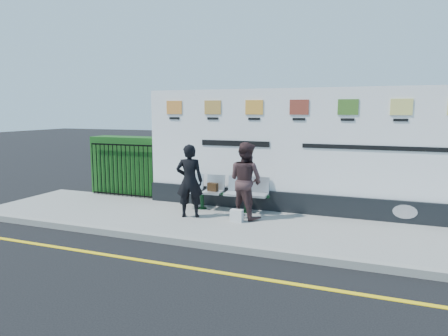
# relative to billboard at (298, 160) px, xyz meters

# --- Properties ---
(ground) EXTENTS (80.00, 80.00, 0.00)m
(ground) POSITION_rel_billboard_xyz_m (-0.50, -3.85, -1.42)
(ground) COLOR black
(pavement) EXTENTS (14.00, 3.00, 0.12)m
(pavement) POSITION_rel_billboard_xyz_m (-0.50, -1.35, -1.36)
(pavement) COLOR gray
(pavement) RESTS_ON ground
(kerb) EXTENTS (14.00, 0.18, 0.14)m
(kerb) POSITION_rel_billboard_xyz_m (-0.50, -2.85, -1.35)
(kerb) COLOR gray
(kerb) RESTS_ON ground
(yellow_line) EXTENTS (14.00, 0.10, 0.01)m
(yellow_line) POSITION_rel_billboard_xyz_m (-0.50, -3.85, -1.42)
(yellow_line) COLOR yellow
(yellow_line) RESTS_ON ground
(billboard) EXTENTS (8.00, 0.30, 3.00)m
(billboard) POSITION_rel_billboard_xyz_m (0.00, 0.00, 0.00)
(billboard) COLOR black
(billboard) RESTS_ON pavement
(hedge) EXTENTS (2.35, 0.70, 1.70)m
(hedge) POSITION_rel_billboard_xyz_m (-5.08, 0.45, -0.45)
(hedge) COLOR #194C17
(hedge) RESTS_ON pavement
(railing) EXTENTS (2.05, 0.06, 1.54)m
(railing) POSITION_rel_billboard_xyz_m (-5.08, -0.00, -0.53)
(railing) COLOR black
(railing) RESTS_ON pavement
(bench) EXTENTS (2.23, 0.71, 0.47)m
(bench) POSITION_rel_billboard_xyz_m (-1.74, -0.48, -1.06)
(bench) COLOR silver
(bench) RESTS_ON pavement
(woman_left) EXTENTS (0.72, 0.57, 1.71)m
(woman_left) POSITION_rel_billboard_xyz_m (-2.27, -1.33, -0.45)
(woman_left) COLOR black
(woman_left) RESTS_ON pavement
(woman_right) EXTENTS (1.06, 0.96, 1.76)m
(woman_right) POSITION_rel_billboard_xyz_m (-1.03, -0.94, -0.42)
(woman_right) COLOR #3D2728
(woman_right) RESTS_ON pavement
(handbag_brown) EXTENTS (0.29, 0.17, 0.21)m
(handbag_brown) POSITION_rel_billboard_xyz_m (-2.03, -0.50, -0.72)
(handbag_brown) COLOR black
(handbag_brown) RESTS_ON bench
(carrier_bag_white) EXTENTS (0.27, 0.16, 0.27)m
(carrier_bag_white) POSITION_rel_billboard_xyz_m (-1.10, -1.33, -1.16)
(carrier_bag_white) COLOR silver
(carrier_bag_white) RESTS_ON pavement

